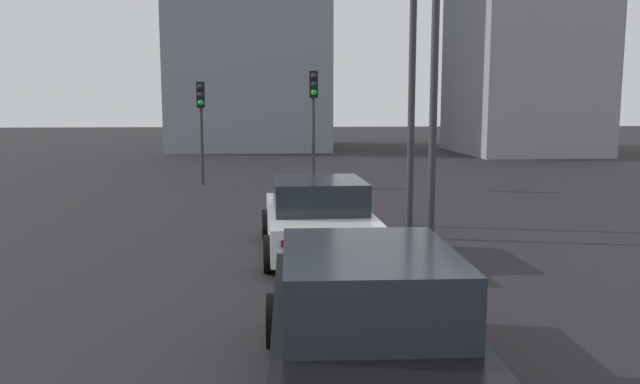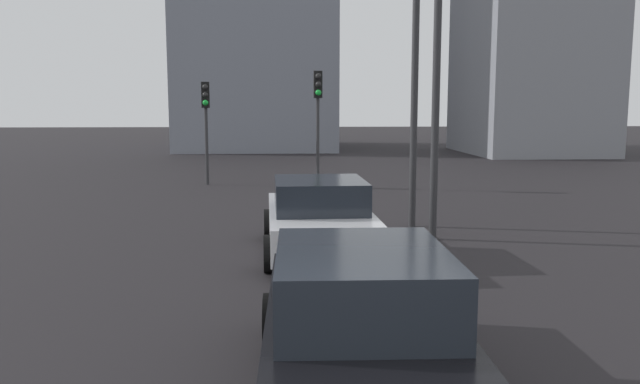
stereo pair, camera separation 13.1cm
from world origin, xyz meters
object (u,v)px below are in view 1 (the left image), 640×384
car_black_second (366,328)px  traffic_light_near_right (314,104)px  street_lamp_kerbside (413,54)px  car_white_lead (318,217)px  traffic_light_near_left (201,111)px

car_black_second → traffic_light_near_right: 15.94m
traffic_light_near_right → street_lamp_kerbside: size_ratio=0.60×
car_white_lead → car_black_second: bearing=178.8°
car_white_lead → street_lamp_kerbside: street_lamp_kerbside is taller
traffic_light_near_left → street_lamp_kerbside: street_lamp_kerbside is taller
car_white_lead → street_lamp_kerbside: size_ratio=0.66×
car_black_second → traffic_light_near_right: size_ratio=1.15×
street_lamp_kerbside → traffic_light_near_left: bearing=34.8°
car_black_second → car_white_lead: bearing=1.5°
traffic_light_near_left → street_lamp_kerbside: size_ratio=0.54×
car_white_lead → street_lamp_kerbside: bearing=-43.4°
traffic_light_near_left → traffic_light_near_right: size_ratio=0.92×
traffic_light_near_left → street_lamp_kerbside: bearing=30.4°
car_white_lead → traffic_light_near_left: (10.72, 3.33, 1.91)m
car_white_lead → traffic_light_near_right: 9.92m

